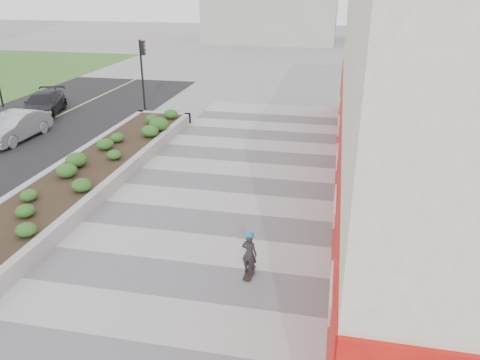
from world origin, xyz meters
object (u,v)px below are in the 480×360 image
object	(u,v)px
car_silver	(15,127)
car_dark	(43,104)
skateboarder	(249,253)
traffic_signal_near	(143,66)
planter	(83,174)

from	to	relation	value
car_silver	car_dark	bearing A→B (deg)	108.35
skateboarder	car_silver	bearing A→B (deg)	148.27
traffic_signal_near	skateboarder	size ratio (longest dim) A/B	3.19
traffic_signal_near	car_silver	size ratio (longest dim) A/B	1.02
skateboarder	car_dark	distance (m)	19.91
planter	skateboarder	distance (m)	8.68
skateboarder	car_dark	world-z (taller)	skateboarder
traffic_signal_near	car_dark	bearing A→B (deg)	-163.33
skateboarder	car_dark	bearing A→B (deg)	139.83
car_silver	car_dark	distance (m)	4.66
traffic_signal_near	skateboarder	bearing A→B (deg)	-59.06
planter	traffic_signal_near	distance (m)	10.90
car_dark	traffic_signal_near	bearing A→B (deg)	0.68
skateboarder	car_silver	xyz separation A→B (m)	(-13.31, 8.99, 0.00)
traffic_signal_near	car_silver	distance (m)	7.75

